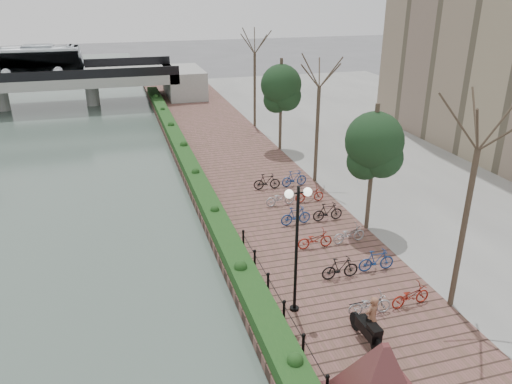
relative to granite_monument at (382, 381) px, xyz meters
name	(u,v)px	position (x,y,z in m)	size (l,w,h in m)	color
promenade	(249,182)	(1.50, 19.68, -1.56)	(8.00, 75.00, 0.50)	brown
inland_pavement	(458,160)	(17.50, 19.68, -1.56)	(24.00, 75.00, 0.50)	gray
hedge	(190,167)	(-1.90, 22.18, -1.01)	(1.10, 56.00, 0.60)	#173A15
chain_fence	(293,326)	(-1.10, 4.18, -0.96)	(0.10, 14.10, 0.70)	black
granite_monument	(382,381)	(0.00, 0.00, 0.00)	(4.86, 4.86, 2.59)	#441D1F
lamppost	(297,224)	(-0.53, 5.56, 2.38)	(1.02, 0.32, 5.16)	black
motorcycle	(366,328)	(1.22, 3.09, -0.74)	(0.57, 1.82, 1.14)	black
pedestrian	(372,317)	(1.50, 3.29, -0.48)	(0.61, 0.40, 1.67)	brown
bicycle_parking	(323,227)	(3.00, 11.02, -0.84)	(2.40, 14.69, 1.00)	#9E9DA2
street_trees	(340,148)	(5.50, 14.86, 1.87)	(3.20, 37.12, 6.80)	#33291E
bridge	(5,78)	(-16.85, 47.18, 1.56)	(36.00, 10.77, 6.50)	gray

